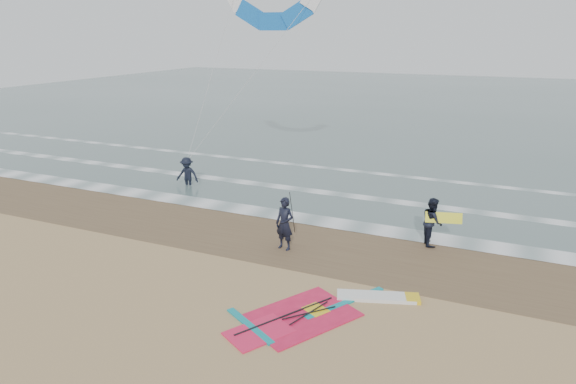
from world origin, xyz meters
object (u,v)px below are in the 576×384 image
at_px(person_walking, 432,222).
at_px(surf_kite, 273,8).
at_px(person_standing, 285,224).
at_px(windsurf_rig, 323,311).
at_px(person_wading, 187,168).

relative_size(person_walking, surf_kite, 0.20).
relative_size(person_standing, person_walking, 1.08).
relative_size(windsurf_rig, person_standing, 2.56).
bearing_deg(surf_kite, person_walking, -34.60).
xyz_separation_m(person_standing, surf_kite, (-4.73, 9.15, 7.71)).
relative_size(windsurf_rig, person_wading, 2.71).
bearing_deg(surf_kite, person_standing, -62.64).
bearing_deg(person_walking, person_wading, 57.40).
xyz_separation_m(windsurf_rig, person_wading, (-10.65, 8.92, 0.89)).
bearing_deg(person_standing, person_walking, 38.48).
bearing_deg(person_standing, windsurf_rig, -41.97).
bearing_deg(person_walking, person_standing, 97.92).
bearing_deg(surf_kite, person_wading, -129.11).
bearing_deg(person_wading, windsurf_rig, -47.62).
xyz_separation_m(person_standing, person_walking, (4.79, 2.58, -0.07)).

